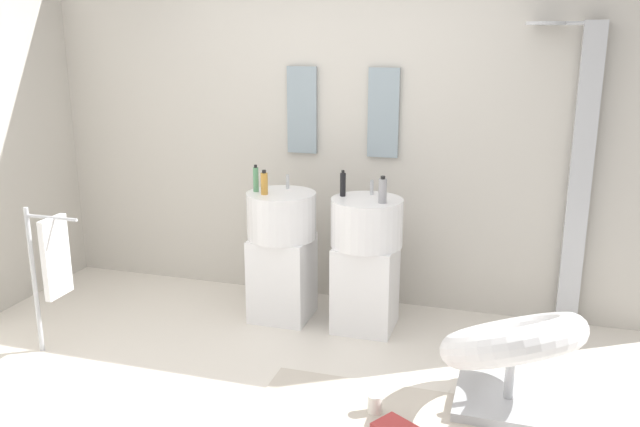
{
  "coord_description": "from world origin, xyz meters",
  "views": [
    {
      "loc": [
        1.26,
        -3.07,
        1.98
      ],
      "look_at": [
        0.15,
        0.55,
        0.95
      ],
      "focal_mm": 37.59,
      "sensor_mm": 36.0,
      "label": 1
    }
  ],
  "objects_px": {
    "pedestal_sink_right": "(366,259)",
    "soap_bottle_green": "(256,179)",
    "lounge_chair": "(512,349)",
    "towel_rack": "(52,260)",
    "soap_bottle_black": "(343,184)",
    "soap_bottle_amber": "(264,183)",
    "coffee_mug": "(375,404)",
    "soap_bottle_grey": "(383,191)",
    "shower_column": "(578,174)",
    "pedestal_sink_left": "(282,251)"
  },
  "relations": [
    {
      "from": "soap_bottle_amber",
      "to": "soap_bottle_green",
      "type": "bearing_deg",
      "value": 144.88
    },
    {
      "from": "soap_bottle_black",
      "to": "soap_bottle_amber",
      "type": "xyz_separation_m",
      "value": [
        -0.52,
        -0.11,
        -0.0
      ]
    },
    {
      "from": "shower_column",
      "to": "soap_bottle_grey",
      "type": "height_order",
      "value": "shower_column"
    },
    {
      "from": "towel_rack",
      "to": "soap_bottle_amber",
      "type": "height_order",
      "value": "soap_bottle_amber"
    },
    {
      "from": "pedestal_sink_right",
      "to": "soap_bottle_green",
      "type": "xyz_separation_m",
      "value": [
        -0.78,
        -0.02,
        0.5
      ]
    },
    {
      "from": "pedestal_sink_right",
      "to": "soap_bottle_grey",
      "type": "distance_m",
      "value": 0.52
    },
    {
      "from": "pedestal_sink_right",
      "to": "soap_bottle_green",
      "type": "relative_size",
      "value": 5.4
    },
    {
      "from": "shower_column",
      "to": "soap_bottle_black",
      "type": "bearing_deg",
      "value": -165.73
    },
    {
      "from": "lounge_chair",
      "to": "soap_bottle_black",
      "type": "distance_m",
      "value": 1.55
    },
    {
      "from": "pedestal_sink_right",
      "to": "soap_bottle_black",
      "type": "relative_size",
      "value": 5.75
    },
    {
      "from": "shower_column",
      "to": "coffee_mug",
      "type": "distance_m",
      "value": 2.05
    },
    {
      "from": "shower_column",
      "to": "lounge_chair",
      "type": "relative_size",
      "value": 1.85
    },
    {
      "from": "towel_rack",
      "to": "soap_bottle_black",
      "type": "xyz_separation_m",
      "value": [
        1.57,
        0.99,
        0.37
      ]
    },
    {
      "from": "soap_bottle_black",
      "to": "soap_bottle_green",
      "type": "bearing_deg",
      "value": -175.42
    },
    {
      "from": "pedestal_sink_left",
      "to": "soap_bottle_green",
      "type": "height_order",
      "value": "soap_bottle_green"
    },
    {
      "from": "soap_bottle_green",
      "to": "soap_bottle_amber",
      "type": "relative_size",
      "value": 1.12
    },
    {
      "from": "lounge_chair",
      "to": "soap_bottle_amber",
      "type": "relative_size",
      "value": 6.59
    },
    {
      "from": "coffee_mug",
      "to": "soap_bottle_amber",
      "type": "distance_m",
      "value": 1.68
    },
    {
      "from": "soap_bottle_black",
      "to": "towel_rack",
      "type": "bearing_deg",
      "value": -147.89
    },
    {
      "from": "pedestal_sink_right",
      "to": "towel_rack",
      "type": "distance_m",
      "value": 2.0
    },
    {
      "from": "soap_bottle_green",
      "to": "soap_bottle_black",
      "type": "bearing_deg",
      "value": 4.58
    },
    {
      "from": "lounge_chair",
      "to": "soap_bottle_green",
      "type": "relative_size",
      "value": 5.88
    },
    {
      "from": "pedestal_sink_right",
      "to": "shower_column",
      "type": "relative_size",
      "value": 0.49
    },
    {
      "from": "lounge_chair",
      "to": "pedestal_sink_left",
      "type": "bearing_deg",
      "value": 153.77
    },
    {
      "from": "soap_bottle_black",
      "to": "pedestal_sink_right",
      "type": "bearing_deg",
      "value": -10.25
    },
    {
      "from": "soap_bottle_green",
      "to": "soap_bottle_amber",
      "type": "bearing_deg",
      "value": -35.12
    },
    {
      "from": "soap_bottle_black",
      "to": "soap_bottle_amber",
      "type": "distance_m",
      "value": 0.53
    },
    {
      "from": "shower_column",
      "to": "soap_bottle_amber",
      "type": "xyz_separation_m",
      "value": [
        -2.01,
        -0.49,
        -0.09
      ]
    },
    {
      "from": "coffee_mug",
      "to": "soap_bottle_amber",
      "type": "xyz_separation_m",
      "value": [
        -1.0,
        0.98,
        0.93
      ]
    },
    {
      "from": "shower_column",
      "to": "coffee_mug",
      "type": "height_order",
      "value": "shower_column"
    },
    {
      "from": "pedestal_sink_right",
      "to": "soap_bottle_green",
      "type": "height_order",
      "value": "soap_bottle_green"
    },
    {
      "from": "pedestal_sink_right",
      "to": "soap_bottle_green",
      "type": "bearing_deg",
      "value": -178.76
    },
    {
      "from": "soap_bottle_black",
      "to": "coffee_mug",
      "type": "bearing_deg",
      "value": -66.24
    },
    {
      "from": "towel_rack",
      "to": "soap_bottle_green",
      "type": "xyz_separation_m",
      "value": [
        0.97,
        0.94,
        0.37
      ]
    },
    {
      "from": "towel_rack",
      "to": "coffee_mug",
      "type": "bearing_deg",
      "value": -2.83
    },
    {
      "from": "coffee_mug",
      "to": "soap_bottle_grey",
      "type": "bearing_deg",
      "value": 100.77
    },
    {
      "from": "lounge_chair",
      "to": "shower_column",
      "type": "bearing_deg",
      "value": 74.37
    },
    {
      "from": "soap_bottle_black",
      "to": "soap_bottle_grey",
      "type": "distance_m",
      "value": 0.31
    },
    {
      "from": "lounge_chair",
      "to": "towel_rack",
      "type": "xyz_separation_m",
      "value": [
        -2.73,
        -0.17,
        0.28
      ]
    },
    {
      "from": "shower_column",
      "to": "coffee_mug",
      "type": "bearing_deg",
      "value": -124.56
    },
    {
      "from": "soap_bottle_green",
      "to": "soap_bottle_grey",
      "type": "relative_size",
      "value": 1.06
    },
    {
      "from": "pedestal_sink_right",
      "to": "soap_bottle_amber",
      "type": "height_order",
      "value": "soap_bottle_amber"
    },
    {
      "from": "pedestal_sink_right",
      "to": "soap_bottle_black",
      "type": "bearing_deg",
      "value": 169.75
    },
    {
      "from": "pedestal_sink_left",
      "to": "shower_column",
      "type": "height_order",
      "value": "shower_column"
    },
    {
      "from": "shower_column",
      "to": "towel_rack",
      "type": "relative_size",
      "value": 2.16
    },
    {
      "from": "lounge_chair",
      "to": "pedestal_sink_right",
      "type": "bearing_deg",
      "value": 141.49
    },
    {
      "from": "pedestal_sink_left",
      "to": "pedestal_sink_right",
      "type": "relative_size",
      "value": 1.0
    },
    {
      "from": "lounge_chair",
      "to": "coffee_mug",
      "type": "bearing_deg",
      "value": -157.82
    },
    {
      "from": "shower_column",
      "to": "soap_bottle_black",
      "type": "xyz_separation_m",
      "value": [
        -1.49,
        -0.38,
        -0.08
      ]
    },
    {
      "from": "pedestal_sink_right",
      "to": "shower_column",
      "type": "height_order",
      "value": "shower_column"
    }
  ]
}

